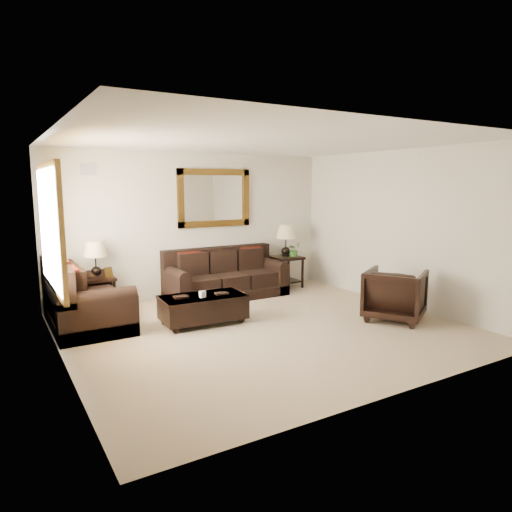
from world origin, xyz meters
TOP-DOWN VIEW (x-y plane):
  - room at (0.00, 0.00)m, footprint 5.51×5.01m
  - window at (-2.70, 0.90)m, footprint 0.07×1.96m
  - mirror at (0.39, 2.47)m, footprint 1.50×0.06m
  - air_vent at (-1.90, 2.48)m, footprint 0.25×0.02m
  - sofa at (0.39, 2.06)m, footprint 2.23×0.96m
  - loveseat at (-2.27, 1.48)m, footprint 1.05×1.77m
  - end_table_left at (-1.92, 2.19)m, footprint 0.54×0.54m
  - end_table_right at (1.85, 2.17)m, footprint 0.59×0.59m
  - coffee_table at (-0.67, 0.70)m, footprint 1.31×0.76m
  - armchair at (1.99, -0.65)m, footprint 1.13×1.15m
  - potted_plant at (1.98, 2.06)m, footprint 0.36×0.37m

SIDE VIEW (x-z plane):
  - coffee_table at x=-0.67m, z-range 0.00..0.54m
  - sofa at x=0.39m, z-range -0.13..0.79m
  - loveseat at x=-2.27m, z-range -0.13..0.86m
  - armchair at x=1.99m, z-range 0.00..0.88m
  - potted_plant at x=1.98m, z-range 0.64..0.87m
  - end_table_left at x=-1.92m, z-range 0.18..1.37m
  - end_table_right at x=1.85m, z-range 0.20..1.49m
  - room at x=0.00m, z-range 0.00..2.71m
  - window at x=-2.70m, z-range 0.72..2.38m
  - mirror at x=0.39m, z-range 1.30..2.40m
  - air_vent at x=-1.90m, z-range 2.26..2.44m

